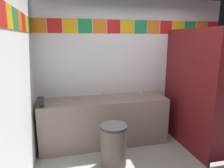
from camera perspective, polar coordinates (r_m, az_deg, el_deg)
wall_back at (r=4.07m, az=5.74°, el=4.38°), size 3.67×0.09×2.66m
wall_side at (r=2.33m, az=-26.60°, el=-3.02°), size 0.09×3.14×2.66m
vanity_counter at (r=3.82m, az=-2.18°, el=-10.15°), size 2.28×0.62×0.85m
faucet_left at (r=3.69m, az=-14.19°, el=-3.69°), size 0.04×0.10×0.14m
faucet_center at (r=3.75m, az=-2.51°, el=-3.05°), size 0.04×0.10×0.14m
faucet_right at (r=3.96m, az=8.35°, el=-2.33°), size 0.04×0.10×0.14m
soap_dispenser at (r=3.43m, az=-19.26°, el=-4.77°), size 0.09×0.09×0.16m
stall_divider at (r=3.67m, az=24.36°, el=-2.36°), size 0.92×1.45×2.07m
toilet at (r=4.63m, az=23.47°, el=-8.82°), size 0.39×0.49×0.74m
trash_bin at (r=3.24m, az=0.49°, el=-16.68°), size 0.40×0.40×0.65m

